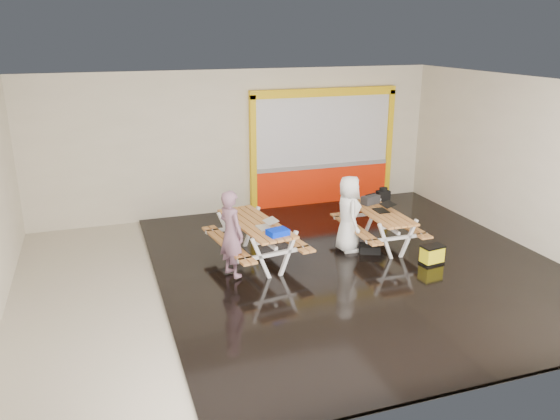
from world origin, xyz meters
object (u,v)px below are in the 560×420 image
object	(u,v)px
person_left	(231,234)
person_right	(348,214)
laptop_left	(266,225)
blue_pouch	(278,232)
picnic_table_right	(379,219)
toolbox	(370,200)
backpack	(383,198)
dark_case	(370,249)
fluke_bag	(432,255)
laptop_right	(384,208)
picnic_table_left	(256,232)

from	to	relation	value
person_left	person_right	bearing A→B (deg)	-100.83
laptop_left	blue_pouch	distance (m)	0.45
blue_pouch	person_right	bearing A→B (deg)	22.70
picnic_table_right	toolbox	bearing A→B (deg)	84.74
person_left	backpack	bearing A→B (deg)	-90.14
laptop_left	backpack	size ratio (longest dim) A/B	0.82
blue_pouch	toolbox	bearing A→B (deg)	27.07
toolbox	dark_case	world-z (taller)	toolbox
picnic_table_right	person_right	xyz separation A→B (m)	(-0.75, -0.07, 0.22)
person_right	blue_pouch	bearing A→B (deg)	121.18
dark_case	fluke_bag	bearing A→B (deg)	-46.17
fluke_bag	picnic_table_right	bearing A→B (deg)	112.15
person_left	dark_case	world-z (taller)	person_left
picnic_table_right	laptop_left	distance (m)	2.62
picnic_table_right	blue_pouch	bearing A→B (deg)	-162.17
laptop_right	dark_case	xyz separation A→B (m)	(-0.44, -0.32, -0.72)
blue_pouch	fluke_bag	distance (m)	3.11
laptop_left	backpack	xyz separation A→B (m)	(3.21, 1.36, -0.18)
person_left	fluke_bag	world-z (taller)	person_left
backpack	fluke_bag	size ratio (longest dim) A/B	1.03
backpack	blue_pouch	bearing A→B (deg)	-150.15
picnic_table_right	backpack	size ratio (longest dim) A/B	4.13
laptop_left	dark_case	bearing A→B (deg)	0.80
backpack	laptop_left	bearing A→B (deg)	-157.04
laptop_right	fluke_bag	xyz separation A→B (m)	(0.42, -1.22, -0.62)
person_right	blue_pouch	size ratio (longest dim) A/B	4.27
person_right	person_left	bearing A→B (deg)	109.38
laptop_right	person_left	bearing A→B (deg)	-170.87
person_right	laptop_left	world-z (taller)	person_right
laptop_left	fluke_bag	xyz separation A→B (m)	(3.08, -0.87, -0.67)
dark_case	fluke_bag	size ratio (longest dim) A/B	0.89
person_right	toolbox	bearing A→B (deg)	-45.91
picnic_table_left	person_right	bearing A→B (deg)	-1.75
person_left	toolbox	distance (m)	3.51
laptop_right	picnic_table_right	bearing A→B (deg)	166.86
person_left	picnic_table_right	bearing A→B (deg)	-102.06
laptop_right	blue_pouch	bearing A→B (deg)	-163.08
person_left	blue_pouch	world-z (taller)	person_left
person_right	dark_case	bearing A→B (deg)	-116.02
backpack	picnic_table_left	bearing A→B (deg)	-163.14
person_left	picnic_table_left	bearing A→B (deg)	-69.89
dark_case	person_left	bearing A→B (deg)	-175.58
picnic_table_left	toolbox	bearing A→B (deg)	10.55
person_left	laptop_left	distance (m)	0.75
picnic_table_left	person_left	world-z (taller)	person_left
toolbox	backpack	world-z (taller)	toolbox
laptop_left	dark_case	distance (m)	2.35
picnic_table_left	picnic_table_right	distance (m)	2.68
laptop_right	fluke_bag	size ratio (longest dim) A/B	0.85
person_left	blue_pouch	bearing A→B (deg)	-128.61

